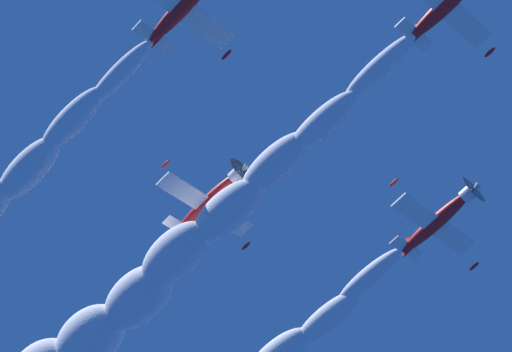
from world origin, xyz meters
The scene contains 5 objects.
airplane_lead centered at (-2.65, -0.81, 68.37)m, with size 7.23×7.15×3.04m.
airplane_left_wingman centered at (-2.67, -17.53, 68.96)m, with size 7.22×7.12×3.32m.
airplane_right_wingman centered at (14.45, -0.16, 67.89)m, with size 7.23×7.12×3.28m.
airplane_slot_tail centered at (13.90, -16.09, 70.39)m, with size 7.23×7.15×3.03m.
smoke_trail_lead centered at (19.93, -22.49, 67.74)m, with size 32.32×30.79×4.97m.
Camera 1 is at (9.18, 20.87, 1.93)m, focal length 74.46 mm.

